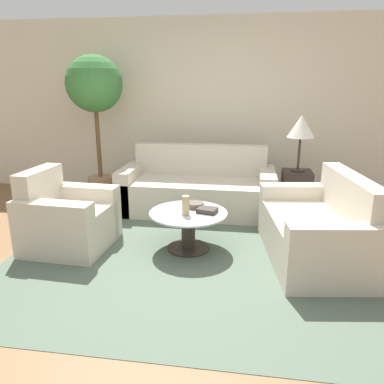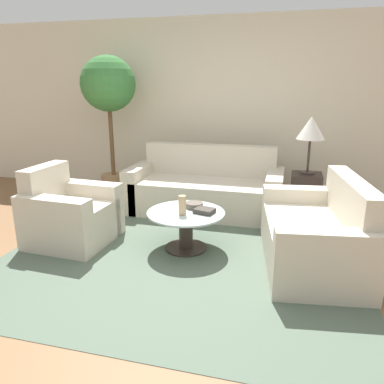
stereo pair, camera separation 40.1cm
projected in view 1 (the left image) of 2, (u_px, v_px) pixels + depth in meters
The scene contains 13 objects.
ground_plane at pixel (181, 277), 3.35m from camera, with size 14.00×14.00×0.00m, color brown.
wall_back at pixel (213, 109), 5.62m from camera, with size 10.00×0.06×2.60m.
rug at pixel (188, 248), 3.93m from camera, with size 3.48×3.38×0.01m.
sofa_main at pixel (198, 190), 5.07m from camera, with size 2.02×0.88×0.86m.
armchair at pixel (65, 221), 3.93m from camera, with size 0.85×0.87×0.83m.
loveseat at pixel (321, 232), 3.64m from camera, with size 1.03×1.53×0.84m.
coffee_table at pixel (188, 225), 3.86m from camera, with size 0.80×0.80×0.41m.
side_table at pixel (296, 193), 4.88m from camera, with size 0.37×0.37×0.59m.
table_lamp at pixel (301, 128), 4.65m from camera, with size 0.34×0.34×0.71m.
potted_plant at pixel (95, 95), 5.20m from camera, with size 0.78×0.78×2.05m.
vase at pixel (186, 206), 3.71m from camera, with size 0.08×0.08×0.20m.
bowl at pixel (195, 205), 3.94m from camera, with size 0.18×0.18×0.06m.
book_stack at pixel (207, 210), 3.80m from camera, with size 0.22×0.19×0.05m.
Camera 1 is at (0.55, -2.96, 1.68)m, focal length 35.00 mm.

